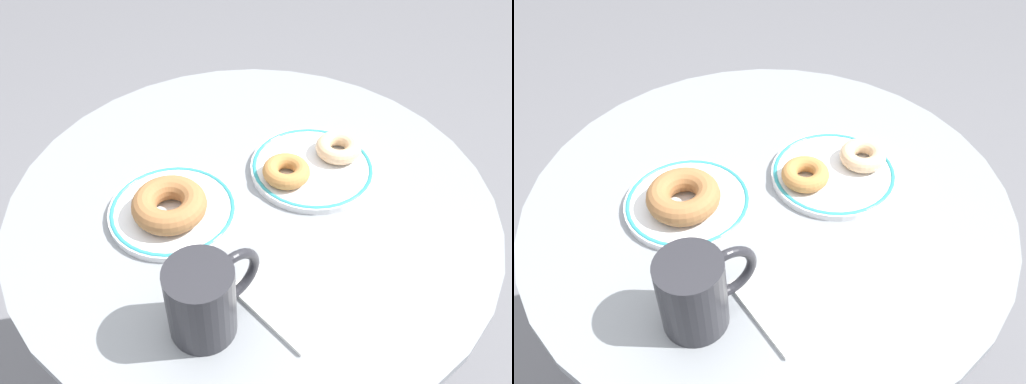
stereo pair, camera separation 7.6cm
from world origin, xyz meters
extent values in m
cylinder|color=gray|center=(0.00, 0.00, 0.72)|extent=(0.70, 0.70, 0.02)
cylinder|color=gray|center=(0.00, 0.00, 0.37)|extent=(0.06, 0.06, 0.69)
cylinder|color=white|center=(-0.11, 0.04, 0.74)|extent=(0.18, 0.18, 0.01)
torus|color=teal|center=(-0.11, 0.04, 0.74)|extent=(0.17, 0.17, 0.01)
cylinder|color=white|center=(0.11, 0.00, 0.74)|extent=(0.19, 0.19, 0.01)
torus|color=teal|center=(0.11, 0.00, 0.74)|extent=(0.18, 0.18, 0.01)
torus|color=#A36B3D|center=(-0.12, 0.03, 0.76)|extent=(0.12, 0.12, 0.03)
torus|color=#E0B789|center=(0.16, 0.00, 0.76)|extent=(0.08, 0.08, 0.02)
torus|color=#BC7F42|center=(0.06, 0.00, 0.76)|extent=(0.08, 0.08, 0.02)
cube|color=white|center=(-0.03, -0.17, 0.74)|extent=(0.16, 0.14, 0.01)
cylinder|color=#28282D|center=(-0.16, -0.15, 0.78)|extent=(0.08, 0.08, 0.10)
torus|color=#28282D|center=(-0.12, -0.14, 0.79)|extent=(0.08, 0.02, 0.08)
camera|label=1|loc=(-0.31, -0.48, 1.30)|focal=39.05mm
camera|label=2|loc=(-0.24, -0.51, 1.30)|focal=39.05mm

